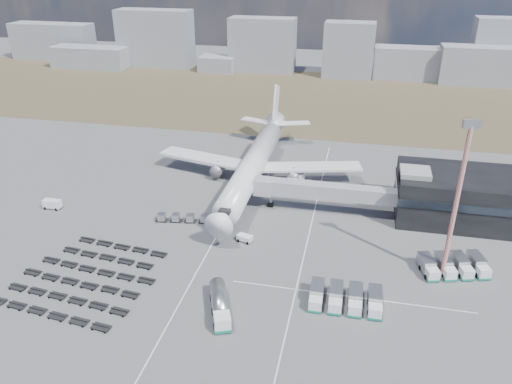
# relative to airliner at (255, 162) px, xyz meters

# --- Properties ---
(ground) EXTENTS (420.00, 420.00, 0.00)m
(ground) POSITION_rel_airliner_xyz_m (0.00, -32.38, -5.29)
(ground) COLOR #565659
(ground) RESTS_ON ground
(grass_strip) EXTENTS (420.00, 90.00, 0.01)m
(grass_strip) POSITION_rel_airliner_xyz_m (0.00, 77.62, -5.29)
(grass_strip) COLOR #4C432E
(grass_strip) RESTS_ON ground
(lane_markings) EXTENTS (47.12, 110.00, 0.01)m
(lane_markings) POSITION_rel_airliner_xyz_m (9.77, -29.38, -5.29)
(lane_markings) COLOR silver
(lane_markings) RESTS_ON ground
(terminal) EXTENTS (30.40, 16.40, 11.00)m
(terminal) POSITION_rel_airliner_xyz_m (47.77, -8.41, -0.04)
(terminal) COLOR black
(terminal) RESTS_ON ground
(jet_bridge) EXTENTS (30.30, 3.80, 7.05)m
(jet_bridge) POSITION_rel_airliner_xyz_m (15.90, -11.95, -0.24)
(jet_bridge) COLOR #939399
(jet_bridge) RESTS_ON ground
(airliner) EXTENTS (51.59, 64.53, 17.62)m
(airliner) POSITION_rel_airliner_xyz_m (0.00, 0.00, 0.00)
(airliner) COLOR white
(airliner) RESTS_ON ground
(skyline) EXTENTS (311.65, 27.65, 25.80)m
(skyline) POSITION_rel_airliner_xyz_m (12.05, 119.47, 4.85)
(skyline) COLOR gray
(skyline) RESTS_ON ground
(fuel_tanker) EXTENTS (6.12, 10.49, 3.31)m
(fuel_tanker) POSITION_rel_airliner_xyz_m (5.11, -48.87, -3.64)
(fuel_tanker) COLOR white
(fuel_tanker) RESTS_ON ground
(pushback_tug) EXTENTS (3.24, 2.36, 1.35)m
(pushback_tug) POSITION_rel_airliner_xyz_m (4.00, -27.34, -4.62)
(pushback_tug) COLOR white
(pushback_tug) RESTS_ON ground
(utility_van) EXTENTS (3.88, 1.77, 2.10)m
(utility_van) POSITION_rel_airliner_xyz_m (-40.63, -23.01, -4.24)
(utility_van) COLOR white
(utility_van) RESTS_ON ground
(catering_truck) EXTENTS (4.05, 6.13, 2.61)m
(catering_truck) POSITION_rel_airliner_xyz_m (10.17, -0.16, -3.96)
(catering_truck) COLOR white
(catering_truck) RESTS_ON ground
(service_trucks_near) EXTENTS (11.54, 6.52, 2.54)m
(service_trucks_near) POSITION_rel_airliner_xyz_m (24.26, -42.76, -3.91)
(service_trucks_near) COLOR white
(service_trucks_near) RESTS_ON ground
(service_trucks_far) EXTENTS (12.40, 8.93, 2.48)m
(service_trucks_far) POSITION_rel_airliner_xyz_m (42.40, -29.49, -3.94)
(service_trucks_far) COLOR white
(service_trucks_far) RESTS_ON ground
(uld_row) EXTENTS (11.68, 3.14, 1.60)m
(uld_row) POSITION_rel_airliner_xyz_m (-10.42, -22.60, -4.33)
(uld_row) COLOR black
(uld_row) RESTS_ON ground
(baggage_dollies) EXTENTS (25.07, 24.45, 0.71)m
(baggage_dollies) POSITION_rel_airliner_xyz_m (-20.24, -45.25, -4.94)
(baggage_dollies) COLOR black
(baggage_dollies) RESTS_ON ground
(floodlight_mast) EXTENTS (2.72, 2.21, 28.66)m
(floodlight_mast) POSITION_rel_airliner_xyz_m (40.43, -31.37, 9.07)
(floodlight_mast) COLOR #B52A1D
(floodlight_mast) RESTS_ON ground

